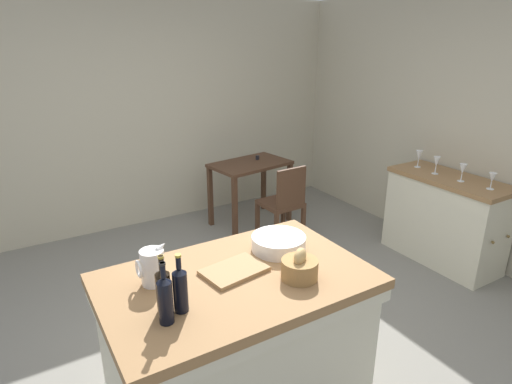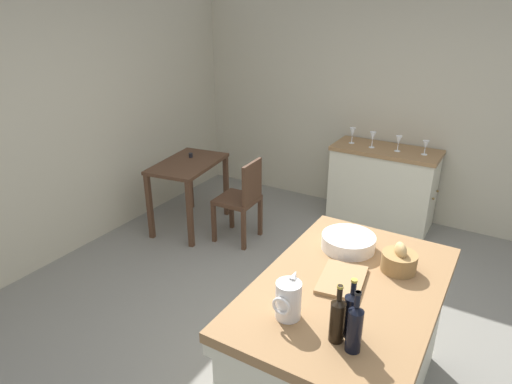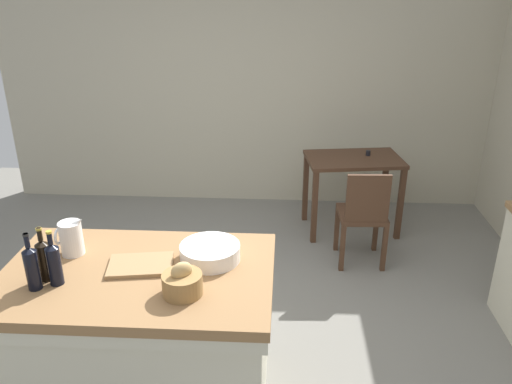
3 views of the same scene
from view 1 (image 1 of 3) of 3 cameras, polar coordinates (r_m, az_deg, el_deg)
The scene contains 18 objects.
ground_plane at distance 3.50m, azimuth -0.40°, elevation -18.40°, with size 6.76×6.76×0.00m, color slate.
wall_back at distance 5.23m, azimuth -15.34°, elevation 9.67°, with size 5.32×0.12×2.60m, color #B2AA93.
wall_right at distance 4.72m, azimuth 28.04°, elevation 6.99°, with size 0.12×5.20×2.60m, color #B2AA93.
island_table at distance 2.71m, azimuth -2.48°, elevation -18.58°, with size 1.50×0.96×0.90m.
side_cabinet at distance 4.71m, azimuth 23.62°, elevation -3.30°, with size 0.52×1.16×0.89m.
writing_desk at distance 5.12m, azimuth -0.76°, elevation 2.54°, with size 0.97×0.68×0.81m.
wooden_chair at distance 4.65m, azimuth 3.68°, elevation -1.36°, with size 0.42×0.42×0.90m.
pitcher at distance 2.43m, azimuth -13.51°, elevation -9.56°, with size 0.17×0.13×0.24m.
wash_bowl at distance 2.74m, azimuth 3.00°, elevation -6.71°, with size 0.34×0.34×0.09m, color white.
bread_basket at distance 2.44m, azimuth 5.77°, elevation -9.89°, with size 0.21×0.21×0.18m.
cutting_board at distance 2.51m, azimuth -2.90°, elevation -10.30°, with size 0.35×0.24×0.02m, color #99754C.
wine_bottle_dark at distance 2.17m, azimuth -9.96°, elevation -12.43°, with size 0.07×0.07×0.31m.
wine_bottle_amber at distance 2.18m, azimuth -12.11°, elevation -12.42°, with size 0.07×0.07×0.30m.
wine_bottle_green at distance 2.10m, azimuth -11.89°, elevation -13.62°, with size 0.07×0.07×0.32m.
wine_glass_far_left at distance 4.33m, azimuth 28.71°, elevation 1.62°, with size 0.07×0.07×0.15m.
wine_glass_left at distance 4.44m, azimuth 25.61°, elevation 2.70°, with size 0.07×0.07×0.17m.
wine_glass_middle at distance 4.58m, azimuth 22.72°, elevation 3.66°, with size 0.07×0.07×0.18m.
wine_glass_right at distance 4.75m, azimuth 20.69°, elevation 4.50°, with size 0.07×0.07×0.18m.
Camera 1 is at (-1.40, -2.36, 2.18)m, focal length 30.32 mm.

